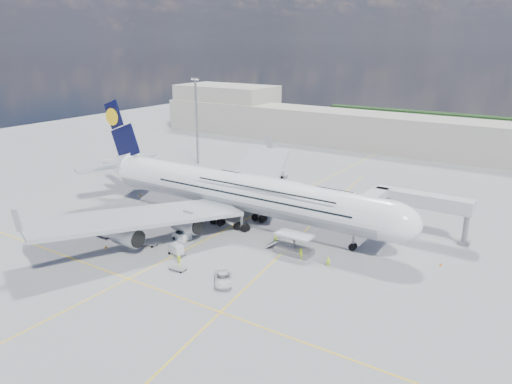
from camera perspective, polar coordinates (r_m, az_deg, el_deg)
The scene contains 31 objects.
ground at distance 95.16m, azimuth -5.49°, elevation -5.29°, with size 300.00×300.00×0.00m, color gray.
taxi_line_main at distance 95.16m, azimuth -5.49°, elevation -5.29°, with size 0.25×220.00×0.01m, color yellow.
taxi_line_cross at distance 82.05m, azimuth -14.39°, elevation -9.58°, with size 120.00×0.25×0.01m, color yellow.
taxi_line_diag at distance 95.64m, azimuth 4.89°, elevation -5.16°, with size 0.25×100.00×0.01m, color yellow.
airliner at distance 100.21m, azimuth -1.91°, elevation 0.11°, with size 77.26×79.15×23.71m.
jet_bridge at distance 97.23m, azimuth 16.33°, elevation -1.14°, with size 18.80×12.10×8.50m.
cargo_loader at distance 88.16m, azimuth 4.29°, elevation -6.25°, with size 8.53×3.20×3.67m.
light_mast at distance 150.01m, azimuth -6.80°, elevation 8.16°, with size 3.00×0.70×25.50m.
terminal at distance 174.98m, azimuth 14.44°, elevation 6.61°, with size 180.00×16.00×12.00m, color #B2AD9E.
hangar at distance 211.73m, azimuth -3.37°, elevation 9.66°, with size 40.00×22.00×18.00m, color #B2AD9E.
dolly_row_a at distance 99.77m, azimuth -16.90°, elevation -4.69°, with size 3.19×1.75×0.46m.
dolly_row_b at distance 93.52m, azimuth -12.09°, elevation -5.80°, with size 3.36×2.59×0.44m.
dolly_row_c at distance 94.90m, azimuth -8.10°, elevation -4.81°, with size 3.18×2.17×1.84m.
dolly_back at distance 100.25m, azimuth -15.91°, elevation -4.52°, with size 3.11×2.20×0.41m.
dolly_nose_far at distance 83.13m, azimuth -8.93°, elevation -8.62°, with size 2.92×1.72×0.41m.
dolly_nose_near at distance 88.45m, azimuth -9.05°, elevation -6.49°, with size 3.36×2.31×1.94m.
baggage_tug at distance 94.76m, azimuth -8.67°, elevation -5.00°, with size 2.98×1.53×1.81m.
catering_truck_inner at distance 117.54m, azimuth -3.99°, elevation 0.21°, with size 7.87×4.15×4.46m.
catering_truck_outer at distance 135.96m, azimuth 2.37°, elevation 2.37°, with size 6.12×2.79×3.55m.
service_van at distance 78.03m, azimuth -3.77°, elevation -9.85°, with size 2.62×5.67×1.58m, color silver.
crew_nose at distance 83.92m, azimuth 8.26°, elevation -7.92°, with size 0.63×0.42×1.74m, color #D5FD1A.
crew_loader at distance 85.89m, azimuth 5.09°, elevation -7.10°, with size 0.98×0.76×2.02m, color #CDF019.
crew_wing at distance 102.63m, azimuth -16.90°, elevation -3.70°, with size 1.16×0.48×1.98m, color #BEF419.
crew_van at distance 93.41m, azimuth 2.26°, elevation -5.11°, with size 0.81×0.53×1.67m, color #95E518.
crew_tug at distance 84.63m, azimuth -8.80°, elevation -7.73°, with size 1.12×0.65×1.74m, color #DDFF1A.
cone_nose at distance 89.14m, azimuth 20.35°, elevation -7.74°, with size 0.47×0.47×0.60m.
cone_wing_left_inner at distance 118.87m, azimuth 0.58°, elevation -0.48°, with size 0.42×0.42×0.54m.
cone_wing_left_outer at distance 135.62m, azimuth 0.76°, elevation 1.73°, with size 0.40×0.40×0.51m.
cone_wing_right_inner at distance 98.43m, azimuth -6.36°, elevation -4.36°, with size 0.47×0.47×0.60m.
cone_wing_right_outer at distance 94.36m, azimuth -16.78°, elevation -5.98°, with size 0.49×0.49×0.62m.
cone_tail at distance 123.07m, azimuth -13.06°, elevation -0.30°, with size 0.47×0.47×0.60m.
Camera 1 is at (55.92, -68.07, 35.99)m, focal length 35.00 mm.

